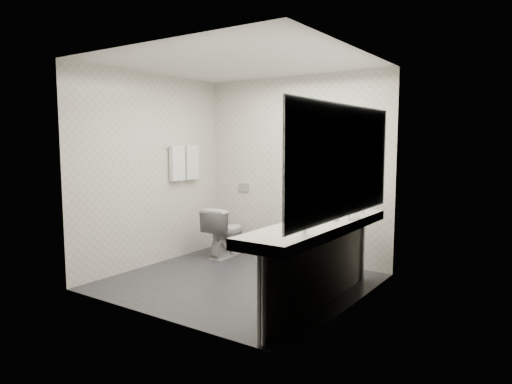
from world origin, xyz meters
The scene contains 31 objects.
floor centered at (0.00, 0.00, 0.00)m, with size 2.80×2.80×0.00m, color #242429.
ceiling centered at (0.00, 0.00, 2.50)m, with size 2.80×2.80×0.00m, color silver.
wall_back centered at (0.00, 1.30, 1.25)m, with size 2.80×2.80×0.00m, color beige.
wall_front centered at (0.00, -1.30, 1.25)m, with size 2.80×2.80×0.00m, color beige.
wall_left centered at (-1.40, 0.00, 1.25)m, with size 2.60×2.60×0.00m, color beige.
wall_right centered at (1.40, 0.00, 1.25)m, with size 2.60×2.60×0.00m, color beige.
vanity_counter centered at (1.12, -0.20, 0.80)m, with size 0.55×2.20×0.10m, color silver.
vanity_panel centered at (1.15, -0.20, 0.38)m, with size 0.03×2.15×0.75m, color gray.
vanity_post_near centered at (1.18, -1.24, 0.38)m, with size 0.06×0.06×0.75m, color silver.
vanity_post_far centered at (1.18, 0.84, 0.38)m, with size 0.06×0.06×0.75m, color silver.
mirror centered at (1.39, -0.20, 1.45)m, with size 0.02×2.20×1.05m, color #B2BCC6.
basin_near centered at (1.12, -0.85, 0.83)m, with size 0.40×0.31×0.05m, color silver.
basin_far centered at (1.12, 0.45, 0.83)m, with size 0.40×0.31×0.05m, color silver.
faucet_near centered at (1.32, -0.85, 0.92)m, with size 0.04×0.04×0.15m, color silver.
faucet_far centered at (1.32, 0.45, 0.92)m, with size 0.04×0.04×0.15m, color silver.
soap_bottle_a centered at (1.23, -0.07, 0.91)m, with size 0.05×0.05×0.11m, color silver.
soap_bottle_b centered at (1.24, -0.05, 0.90)m, with size 0.08×0.08×0.10m, color silver.
glass_left centered at (1.34, 0.10, 0.91)m, with size 0.06×0.06×0.12m, color silver.
glass_right centered at (1.36, 0.21, 0.90)m, with size 0.06×0.06×0.11m, color silver.
toilet centered at (-0.86, 0.85, 0.35)m, with size 0.40×0.70×0.71m, color silver.
flush_plate centered at (-0.85, 1.29, 0.95)m, with size 0.18×0.02×0.12m, color #B2B5BA.
pedal_bin centered at (0.18, 0.75, 0.12)m, with size 0.18×0.18×0.25m, color #B2B5BA.
bin_lid centered at (0.18, 0.75, 0.25)m, with size 0.18×0.18×0.01m, color #B2B5BA.
towel_rail centered at (-1.35, 0.55, 1.55)m, with size 0.02×0.02×0.62m, color silver.
towel_near centered at (-1.34, 0.41, 1.33)m, with size 0.07×0.24×0.48m, color silver.
towel_far centered at (-1.34, 0.69, 1.33)m, with size 0.07×0.24×0.48m, color silver.
dryer_cradle centered at (0.25, 1.27, 1.50)m, with size 0.10×0.04×0.14m, color #9A9B9F.
dryer_barrel centered at (0.25, 1.20, 1.53)m, with size 0.08×0.08×0.14m, color #9A9B9F.
dryer_cord centered at (0.25, 1.26, 1.25)m, with size 0.02×0.02×0.35m, color black.
switch_plate_a centered at (-0.15, 1.29, 1.35)m, with size 0.09×0.02×0.09m, color silver.
switch_plate_b centered at (0.55, 1.29, 1.35)m, with size 0.09×0.02×0.09m, color silver.
Camera 1 is at (3.10, -4.16, 1.64)m, focal length 32.07 mm.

